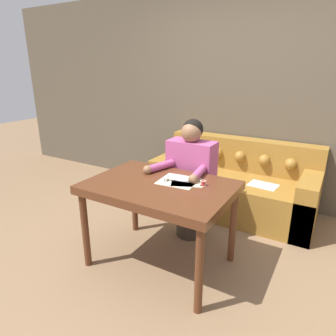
{
  "coord_description": "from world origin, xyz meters",
  "views": [
    {
      "loc": [
        1.06,
        -1.95,
        1.66
      ],
      "look_at": [
        -0.14,
        0.09,
        0.86
      ],
      "focal_mm": 32.0,
      "sensor_mm": 36.0,
      "label": 1
    }
  ],
  "objects_px": {
    "thread_spool": "(203,183)",
    "couch": "(234,186)",
    "dining_table": "(160,193)",
    "scissors": "(173,181)",
    "person": "(191,179)"
  },
  "relations": [
    {
      "from": "dining_table",
      "to": "scissors",
      "type": "distance_m",
      "value": 0.15
    },
    {
      "from": "dining_table",
      "to": "couch",
      "type": "distance_m",
      "value": 1.42
    },
    {
      "from": "scissors",
      "to": "dining_table",
      "type": "bearing_deg",
      "value": -121.11
    },
    {
      "from": "dining_table",
      "to": "person",
      "type": "height_order",
      "value": "person"
    },
    {
      "from": "couch",
      "to": "scissors",
      "type": "xyz_separation_m",
      "value": [
        -0.14,
        -1.24,
        0.46
      ]
    },
    {
      "from": "thread_spool",
      "to": "dining_table",
      "type": "bearing_deg",
      "value": -157.49
    },
    {
      "from": "person",
      "to": "thread_spool",
      "type": "relative_size",
      "value": 26.76
    },
    {
      "from": "couch",
      "to": "thread_spool",
      "type": "height_order",
      "value": "couch"
    },
    {
      "from": "dining_table",
      "to": "thread_spool",
      "type": "xyz_separation_m",
      "value": [
        0.33,
        0.13,
        0.11
      ]
    },
    {
      "from": "dining_table",
      "to": "scissors",
      "type": "xyz_separation_m",
      "value": [
        0.07,
        0.11,
        0.09
      ]
    },
    {
      "from": "couch",
      "to": "thread_spool",
      "type": "xyz_separation_m",
      "value": [
        0.12,
        -1.22,
        0.48
      ]
    },
    {
      "from": "dining_table",
      "to": "scissors",
      "type": "height_order",
      "value": "scissors"
    },
    {
      "from": "dining_table",
      "to": "scissors",
      "type": "relative_size",
      "value": 4.97
    },
    {
      "from": "dining_table",
      "to": "couch",
      "type": "xyz_separation_m",
      "value": [
        0.21,
        1.35,
        -0.37
      ]
    },
    {
      "from": "thread_spool",
      "to": "couch",
      "type": "bearing_deg",
      "value": 95.4
    }
  ]
}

